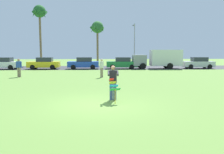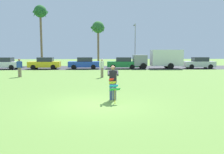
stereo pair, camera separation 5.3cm
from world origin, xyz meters
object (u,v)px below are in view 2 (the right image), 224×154
(parked_car_blue, at_px, (84,63))
(person_kite_flyer, at_px, (113,81))
(parked_car_white, at_px, (4,64))
(parked_car_green, at_px, (123,63))
(streetlight_pole, at_px, (135,42))
(person_walker_far, at_px, (19,67))
(palm_tree_right_near, at_px, (98,29))
(palm_tree_left_near, at_px, (40,14))
(parked_car_silver, at_px, (199,63))
(parked_car_yellow, at_px, (45,63))
(person_walker_near, at_px, (102,67))
(parked_truck_grey_van, at_px, (160,59))
(kite_held, at_px, (114,87))

(parked_car_blue, bearing_deg, person_kite_flyer, -81.71)
(parked_car_white, height_order, parked_car_green, same)
(parked_car_white, height_order, streetlight_pole, streetlight_pole)
(parked_car_white, height_order, person_walker_far, person_walker_far)
(palm_tree_right_near, xyz_separation_m, person_walker_far, (-7.15, -19.38, -5.40))
(parked_car_green, xyz_separation_m, palm_tree_left_near, (-13.27, 8.94, 7.88))
(palm_tree_right_near, distance_m, person_walker_far, 21.35)
(parked_car_silver, distance_m, streetlight_pole, 11.31)
(parked_car_green, bearing_deg, parked_car_yellow, 179.99)
(person_walker_far, bearing_deg, parked_car_green, 41.96)
(parked_car_silver, bearing_deg, person_kite_flyer, -122.90)
(person_walker_near, bearing_deg, parked_car_white, 142.03)
(person_kite_flyer, bearing_deg, palm_tree_right_near, 92.19)
(palm_tree_right_near, bearing_deg, parked_car_white, -141.94)
(parked_truck_grey_van, bearing_deg, person_walker_far, -148.96)
(parked_truck_grey_van, bearing_deg, palm_tree_right_near, 131.65)
(parked_car_blue, relative_size, palm_tree_right_near, 0.55)
(parked_car_green, xyz_separation_m, person_walker_near, (-2.85, -10.27, 0.16))
(kite_held, relative_size, person_walker_far, 0.66)
(kite_held, height_order, palm_tree_right_near, palm_tree_right_near)
(person_kite_flyer, relative_size, person_walker_far, 1.00)
(palm_tree_right_near, bearing_deg, palm_tree_left_near, -174.88)
(parked_car_white, distance_m, palm_tree_left_near, 12.23)
(palm_tree_right_near, relative_size, person_walker_far, 4.44)
(parked_car_blue, distance_m, person_walker_near, 10.56)
(parked_car_silver, distance_m, person_walker_far, 23.42)
(parked_truck_grey_van, bearing_deg, parked_car_green, -179.99)
(parked_car_blue, xyz_separation_m, parked_car_silver, (16.02, -0.00, 0.00))
(palm_tree_left_near, bearing_deg, kite_held, -69.81)
(parked_car_silver, distance_m, palm_tree_right_near, 18.16)
(parked_car_silver, height_order, palm_tree_right_near, palm_tree_right_near)
(parked_car_blue, distance_m, palm_tree_left_near, 14.35)
(kite_held, xyz_separation_m, parked_car_white, (-13.70, 20.82, 0.00))
(parked_car_green, bearing_deg, streetlight_pole, 69.41)
(person_kite_flyer, bearing_deg, palm_tree_left_near, 110.57)
(parked_car_yellow, xyz_separation_m, parked_car_blue, (5.35, -0.00, 0.00))
(parked_car_silver, bearing_deg, parked_car_green, 180.00)
(palm_tree_right_near, xyz_separation_m, person_walker_near, (0.63, -20.09, -5.40))
(parked_truck_grey_van, distance_m, palm_tree_left_near, 21.81)
(parked_truck_grey_van, distance_m, streetlight_pole, 8.15)
(parked_car_yellow, xyz_separation_m, parked_car_green, (10.62, -0.00, 0.00))
(parked_car_green, xyz_separation_m, parked_car_silver, (10.75, -0.00, 0.00))
(parked_car_blue, distance_m, palm_tree_right_near, 11.43)
(parked_car_green, xyz_separation_m, parked_truck_grey_van, (5.26, 0.00, 0.64))
(palm_tree_right_near, distance_m, person_walker_near, 20.82)
(parked_car_blue, bearing_deg, palm_tree_right_near, 79.64)
(kite_held, height_order, streetlight_pole, streetlight_pole)
(parked_truck_grey_van, xyz_separation_m, person_walker_far, (-15.89, -9.56, -0.48))
(person_kite_flyer, distance_m, person_walker_far, 13.51)
(parked_car_yellow, xyz_separation_m, person_walker_far, (-0.01, -9.56, 0.16))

